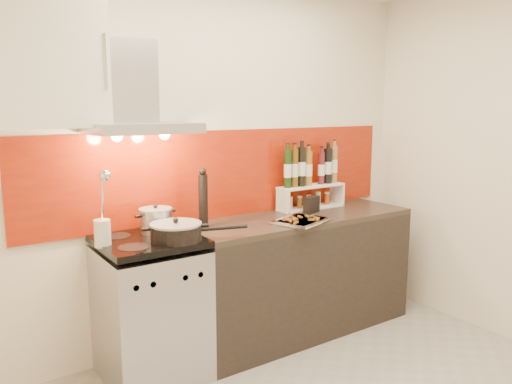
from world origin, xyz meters
TOP-DOWN VIEW (x-y plane):
  - back_wall at (0.00, 1.40)m, footprint 3.40×0.02m
  - backsplash at (0.05, 1.39)m, footprint 3.00×0.02m
  - range_stove at (-0.70, 1.10)m, footprint 0.60×0.60m
  - counter at (0.50, 1.10)m, footprint 1.80×0.60m
  - range_hood at (-0.70, 1.24)m, footprint 0.62×0.50m
  - upper_cabinet at (-1.25, 1.22)m, footprint 0.70×0.35m
  - stock_pot at (-0.60, 1.21)m, footprint 0.21×0.21m
  - saute_pan at (-0.58, 0.94)m, footprint 0.59×0.31m
  - utensil_jar at (-0.98, 1.09)m, footprint 0.10×0.14m
  - pepper_mill at (-0.26, 1.20)m, footprint 0.06×0.06m
  - step_shelf at (0.74, 1.27)m, footprint 0.59×0.16m
  - caddy_box at (0.65, 1.14)m, footprint 0.16×0.11m
  - baking_tray at (0.37, 0.92)m, footprint 0.46×0.41m

SIDE VIEW (x-z plane):
  - range_stove at x=-0.70m, z-range -0.01..0.90m
  - counter at x=0.50m, z-range 0.00..0.90m
  - baking_tray at x=0.37m, z-range 0.90..0.93m
  - caddy_box at x=0.65m, z-range 0.90..1.02m
  - saute_pan at x=-0.58m, z-range 0.89..1.04m
  - stock_pot at x=-0.60m, z-range 0.90..1.08m
  - utensil_jar at x=-0.98m, z-range 0.81..1.26m
  - pepper_mill at x=-0.26m, z-range 0.89..1.30m
  - step_shelf at x=0.74m, z-range 0.89..1.39m
  - backsplash at x=0.05m, z-range 0.90..1.54m
  - back_wall at x=0.00m, z-range 0.00..2.60m
  - range_hood at x=-0.70m, z-range 1.44..2.05m
  - upper_cabinet at x=-1.25m, z-range 1.59..2.31m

